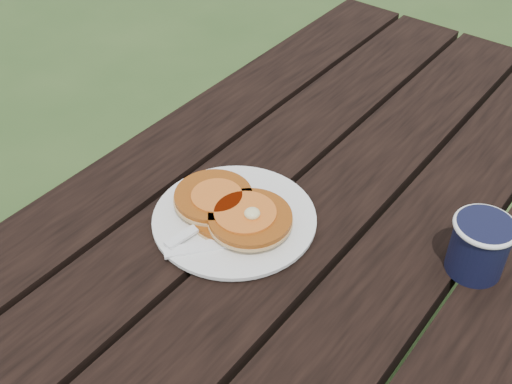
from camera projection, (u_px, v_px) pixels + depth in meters
The scene contains 5 objects.
plate at pixel (234, 220), 0.98m from camera, with size 0.24×0.24×0.01m, color white.
pancake_stack at pixel (232, 210), 0.97m from camera, with size 0.20×0.13×0.04m.
knife at pixel (225, 243), 0.93m from camera, with size 0.02×0.18×0.01m, color white.
fork at pixel (196, 228), 0.94m from camera, with size 0.03×0.16×0.01m, color white, non-canonical shape.
coffee_cup at pixel (480, 243), 0.88m from camera, with size 0.09×0.09×0.09m.
Camera 1 is at (0.37, -0.45, 1.42)m, focal length 45.00 mm.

